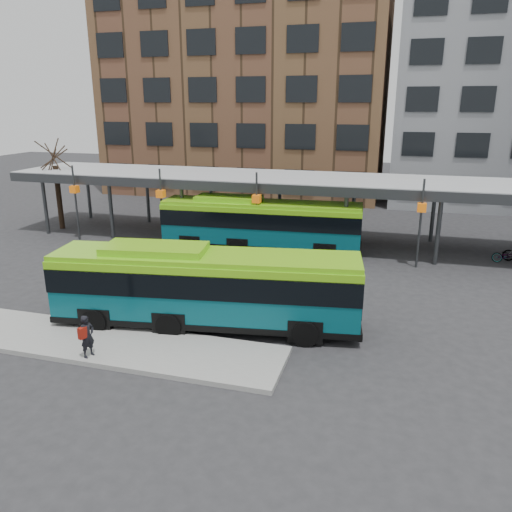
{
  "coord_description": "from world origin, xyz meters",
  "views": [
    {
      "loc": [
        4.66,
        -17.38,
        8.56
      ],
      "look_at": [
        -1.33,
        3.7,
        1.8
      ],
      "focal_mm": 35.0,
      "sensor_mm": 36.0,
      "label": 1
    }
  ],
  "objects_px": {
    "tree": "(59,194)",
    "bus_front": "(205,286)",
    "bus_rear": "(260,223)",
    "pedestrian": "(87,336)"
  },
  "relations": [
    {
      "from": "tree",
      "to": "bus_rear",
      "type": "distance_m",
      "value": 15.09
    },
    {
      "from": "tree",
      "to": "pedestrian",
      "type": "distance_m",
      "value": 20.69
    },
    {
      "from": "bus_rear",
      "to": "pedestrian",
      "type": "height_order",
      "value": "bus_rear"
    },
    {
      "from": "bus_front",
      "to": "bus_rear",
      "type": "xyz_separation_m",
      "value": [
        -0.74,
        10.88,
        -0.02
      ]
    },
    {
      "from": "bus_rear",
      "to": "pedestrian",
      "type": "relative_size",
      "value": 7.91
    },
    {
      "from": "tree",
      "to": "pedestrian",
      "type": "relative_size",
      "value": 3.72
    },
    {
      "from": "tree",
      "to": "bus_front",
      "type": "distance_m",
      "value": 20.02
    },
    {
      "from": "pedestrian",
      "to": "bus_front",
      "type": "bearing_deg",
      "value": -19.71
    },
    {
      "from": "tree",
      "to": "bus_front",
      "type": "bearing_deg",
      "value": -38.14
    },
    {
      "from": "tree",
      "to": "bus_rear",
      "type": "xyz_separation_m",
      "value": [
        15.0,
        -1.47,
        -0.75
      ]
    }
  ]
}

